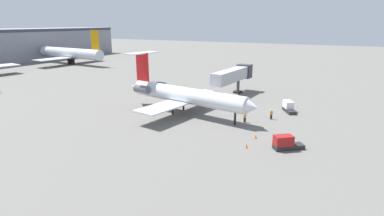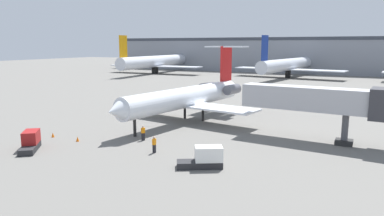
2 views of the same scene
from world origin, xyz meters
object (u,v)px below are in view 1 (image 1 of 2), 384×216
Objects in this scene: ground_crew_marshaller at (271,114)px; ground_crew_loader at (245,117)px; baggage_tug_lead at (286,143)px; parked_airliner_centre at (71,53)px; regional_jet at (183,94)px; jet_bridge at (234,75)px; traffic_cone_near at (256,137)px; traffic_cone_mid at (247,146)px; baggage_tug_trailing at (289,107)px.

ground_crew_marshaller and ground_crew_loader have the same top height.
ground_crew_marshaller is at bearing 21.45° from baggage_tug_lead.
regional_jet is at bearing -118.41° from parked_airliner_centre.
regional_jet is at bearing 170.30° from jet_bridge.
jet_bridge is at bearing 39.91° from ground_crew_marshaller.
ground_crew_loader is 7.33m from traffic_cone_near.
parked_airliner_centre reaches higher than ground_crew_loader.
traffic_cone_mid is (-10.09, -15.22, -3.29)m from regional_jet.
baggage_tug_trailing is 20.36m from traffic_cone_mid.
baggage_tug_trailing is (10.20, -16.85, -2.72)m from regional_jet.
ground_crew_marshaller is (3.87, -15.15, -2.70)m from regional_jet.
ground_crew_loader is (0.15, -11.64, -2.70)m from regional_jet.
jet_bridge is 29.63× the size of traffic_cone_near.
traffic_cone_mid is (-20.29, 1.63, -0.56)m from baggage_tug_trailing.
ground_crew_marshaller is at bearing -140.09° from jet_bridge.
traffic_cone_near is at bearing -153.44° from jet_bridge.
regional_jet is 16.55× the size of ground_crew_marshaller.
ground_crew_marshaller is 6.56m from baggage_tug_trailing.
traffic_cone_mid is at bearing -160.70° from ground_crew_loader.
ground_crew_loader is 0.41× the size of baggage_tug_trailing.
baggage_tug_lead is at bearing -135.25° from ground_crew_loader.
traffic_cone_mid is (-13.96, -0.08, -0.58)m from ground_crew_marshaller.
jet_bridge is at bearing -9.70° from regional_jet.
regional_jet is at bearing 68.08° from traffic_cone_near.
baggage_tug_lead is at bearing -117.16° from parked_airliner_centre.
ground_crew_marshaller is at bearing 164.94° from baggage_tug_trailing.
ground_crew_loader reaches higher than traffic_cone_mid.
ground_crew_loader is at bearing -89.28° from regional_jet.
parked_airliner_centre is at bearing 61.59° from regional_jet.
regional_jet is at bearing 104.32° from ground_crew_marshaller.
regional_jet reaches higher than traffic_cone_near.
baggage_tug_lead reaches higher than traffic_cone_near.
ground_crew_marshaller is 0.41× the size of baggage_tug_trailing.
ground_crew_marshaller is 10.05m from traffic_cone_near.
ground_crew_marshaller is 13.97m from traffic_cone_mid.
ground_crew_marshaller reaches higher than traffic_cone_mid.
jet_bridge is (18.24, -3.12, 1.08)m from regional_jet.
traffic_cone_mid is at bearing -123.54° from regional_jet.
baggage_tug_trailing is 7.57× the size of traffic_cone_near.
parked_airliner_centre is at bearing 62.67° from traffic_cone_near.
regional_jet reaches higher than traffic_cone_mid.
parked_airliner_centre is (45.65, 88.31, 4.00)m from traffic_cone_near.
ground_crew_loader is 11.69m from baggage_tug_lead.
baggage_tug_lead is (-12.02, -4.72, -0.02)m from ground_crew_marshaller.
traffic_cone_mid is 101.27m from parked_airliner_centre.
jet_bridge is 29.63× the size of traffic_cone_mid.
jet_bridge is 31.12m from traffic_cone_mid.
jet_bridge is 4.06× the size of baggage_tug_lead.
ground_crew_loader is at bearing 44.75° from baggage_tug_lead.
jet_bridge is 3.91× the size of baggage_tug_trailing.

